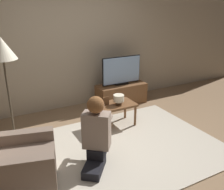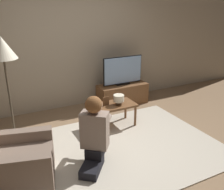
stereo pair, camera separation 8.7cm
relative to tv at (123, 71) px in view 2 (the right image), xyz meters
name	(u,v)px [view 2 (the right image)]	position (x,y,z in m)	size (l,w,h in m)	color
ground_plane	(118,149)	(-0.92, -1.51, -0.72)	(10.00, 10.00, 0.00)	#896B4C
wall_back	(71,42)	(-0.92, 0.42, 0.58)	(10.00, 0.06, 2.60)	tan
rug	(118,149)	(-0.92, -1.51, -0.71)	(2.96, 2.14, 0.02)	beige
tv_stand	(122,94)	(0.00, 0.00, -0.51)	(1.04, 0.41, 0.43)	brown
tv	(123,71)	(0.00, 0.00, 0.00)	(0.86, 0.08, 0.58)	black
coffee_table	(115,107)	(-0.62, -0.84, -0.37)	(0.71, 0.41, 0.41)	brown
floor_lamp	(3,53)	(-2.20, -0.46, 0.62)	(0.40, 0.40, 1.58)	#4C4233
armchair	(13,164)	(-2.34, -1.61, -0.45)	(0.99, 0.92, 0.81)	#7A6656
person_kneeling	(94,131)	(-1.35, -1.69, -0.22)	(0.68, 0.76, 0.95)	black
picture_frame	(106,101)	(-0.77, -0.81, -0.24)	(0.11, 0.01, 0.15)	brown
table_lamp	(119,99)	(-0.57, -0.88, -0.21)	(0.18, 0.18, 0.17)	#4C3823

